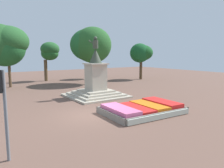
% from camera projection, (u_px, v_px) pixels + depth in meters
% --- Properties ---
extents(ground_plane, '(76.50, 76.50, 0.00)m').
position_uv_depth(ground_plane, '(91.00, 115.00, 14.03)').
color(ground_plane, brown).
extents(flower_planter, '(5.28, 3.70, 0.64)m').
position_uv_depth(flower_planter, '(143.00, 109.00, 14.46)').
color(flower_planter, '#38281C').
rests_on(flower_planter, ground_plane).
extents(statue_monument, '(4.88, 4.88, 5.45)m').
position_uv_depth(statue_monument, '(96.00, 84.00, 19.93)').
color(statue_monument, '#B2A894').
rests_on(statue_monument, ground_plane).
extents(traffic_light_near_crossing, '(0.41, 0.29, 3.36)m').
position_uv_depth(traffic_light_near_crossing, '(1.00, 98.00, 7.68)').
color(traffic_light_near_crossing, slate).
rests_on(traffic_light_near_crossing, ground_plane).
extents(park_tree_far_left, '(5.00, 5.59, 7.32)m').
position_uv_depth(park_tree_far_left, '(91.00, 46.00, 28.16)').
color(park_tree_far_left, '#4C3823').
rests_on(park_tree_far_left, ground_plane).
extents(park_tree_behind_statue, '(3.70, 3.28, 5.46)m').
position_uv_depth(park_tree_behind_statue, '(141.00, 53.00, 33.24)').
color(park_tree_behind_statue, '#4C3823').
rests_on(park_tree_behind_statue, ground_plane).
extents(park_tree_far_right, '(3.05, 2.61, 5.10)m').
position_uv_depth(park_tree_far_right, '(95.00, 54.00, 34.10)').
color(park_tree_far_right, '#4C3823').
rests_on(park_tree_far_right, ground_plane).
extents(park_tree_street_side, '(5.85, 5.10, 7.20)m').
position_uv_depth(park_tree_street_side, '(3.00, 44.00, 24.59)').
color(park_tree_street_side, brown).
rests_on(park_tree_street_side, ground_plane).
extents(park_tree_mid_canopy, '(2.68, 2.72, 5.58)m').
position_uv_depth(park_tree_mid_canopy, '(50.00, 52.00, 31.29)').
color(park_tree_mid_canopy, brown).
rests_on(park_tree_mid_canopy, ground_plane).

